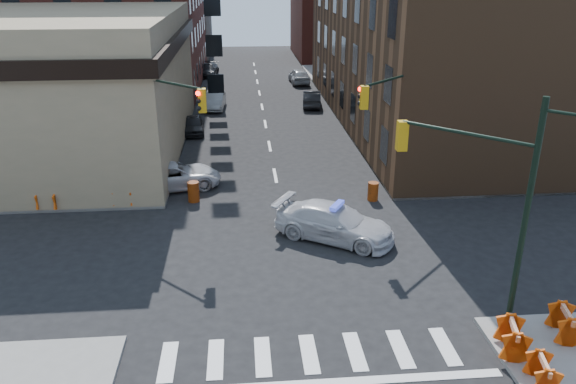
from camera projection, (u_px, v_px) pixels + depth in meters
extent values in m
plane|color=black|center=(290.00, 254.00, 24.36)|extent=(140.00, 140.00, 0.00)
cube|color=gray|center=(16.00, 99.00, 52.78)|extent=(34.00, 54.50, 0.15)
cube|color=gray|center=(488.00, 91.00, 56.48)|extent=(34.00, 54.50, 0.15)
cube|color=#978463|center=(8.00, 85.00, 36.59)|extent=(22.00, 22.00, 9.00)
cube|color=#533721|center=(430.00, 31.00, 43.62)|extent=(14.00, 34.00, 14.00)
cube|color=#5B241C|center=(354.00, 12.00, 76.91)|extent=(16.00, 16.00, 12.00)
cylinder|color=black|center=(525.00, 223.00, 17.54)|extent=(0.20, 0.20, 8.00)
cylinder|color=black|center=(507.00, 324.00, 18.93)|extent=(0.44, 0.44, 0.50)
cylinder|color=black|center=(466.00, 133.00, 17.96)|extent=(3.27, 3.27, 0.12)
cube|color=#BF8C0C|center=(402.00, 136.00, 19.49)|extent=(0.35, 0.35, 1.05)
sphere|color=#FF0C05|center=(406.00, 125.00, 19.51)|extent=(0.22, 0.22, 0.22)
sphere|color=black|center=(405.00, 134.00, 19.64)|extent=(0.22, 0.22, 0.22)
sphere|color=black|center=(405.00, 143.00, 19.76)|extent=(0.22, 0.22, 0.22)
cylinder|color=black|center=(144.00, 127.00, 28.10)|extent=(0.20, 0.20, 8.00)
cylinder|color=black|center=(151.00, 196.00, 29.50)|extent=(0.44, 0.44, 0.50)
cylinder|color=black|center=(169.00, 83.00, 25.83)|extent=(3.27, 3.27, 0.12)
cube|color=#BF8C0C|center=(202.00, 100.00, 24.67)|extent=(0.35, 0.35, 1.05)
sphere|color=#FF0C05|center=(198.00, 93.00, 24.39)|extent=(0.22, 0.22, 0.22)
sphere|color=black|center=(198.00, 101.00, 24.51)|extent=(0.22, 0.22, 0.22)
sphere|color=black|center=(199.00, 108.00, 24.63)|extent=(0.22, 0.22, 0.22)
cylinder|color=black|center=(409.00, 121.00, 29.20)|extent=(0.20, 0.20, 8.00)
cylinder|color=black|center=(404.00, 188.00, 30.59)|extent=(0.44, 0.44, 0.50)
cylinder|color=black|center=(390.00, 79.00, 26.67)|extent=(3.27, 3.27, 0.12)
cube|color=#BF8C0C|center=(364.00, 97.00, 25.26)|extent=(0.35, 0.35, 1.05)
sphere|color=#FF0C05|center=(360.00, 89.00, 25.26)|extent=(0.22, 0.22, 0.22)
sphere|color=black|center=(360.00, 96.00, 25.38)|extent=(0.22, 0.22, 0.22)
sphere|color=black|center=(360.00, 104.00, 25.50)|extent=(0.22, 0.22, 0.22)
cylinder|color=black|center=(349.00, 94.00, 48.48)|extent=(0.24, 0.24, 2.60)
sphere|color=#904815|center=(350.00, 70.00, 47.72)|extent=(3.00, 3.00, 3.00)
cylinder|color=black|center=(334.00, 77.00, 55.88)|extent=(0.24, 0.24, 2.60)
sphere|color=#904815|center=(335.00, 56.00, 55.12)|extent=(3.00, 3.00, 3.00)
imported|color=silver|center=(334.00, 223.00, 25.50)|extent=(5.91, 4.82, 1.61)
imported|color=silver|center=(174.00, 176.00, 31.46)|extent=(5.66, 3.53, 1.46)
imported|color=black|center=(193.00, 125.00, 41.99)|extent=(1.84, 3.93, 1.30)
imported|color=#93979B|center=(215.00, 100.00, 49.32)|extent=(1.86, 4.60, 1.48)
imported|color=black|center=(208.00, 70.00, 64.37)|extent=(2.62, 5.10, 1.41)
imported|color=black|center=(312.00, 98.00, 50.20)|extent=(2.05, 4.53, 1.44)
imported|color=#989BA1|center=(299.00, 76.00, 60.19)|extent=(2.10, 4.80, 1.61)
imported|color=black|center=(122.00, 165.00, 32.08)|extent=(0.82, 0.79, 1.89)
imported|color=black|center=(86.00, 189.00, 28.73)|extent=(1.07, 1.00, 1.75)
imported|color=black|center=(69.00, 175.00, 30.61)|extent=(1.13, 0.95, 1.81)
cylinder|color=#F2550B|center=(373.00, 191.00, 29.90)|extent=(0.74, 0.74, 1.00)
cylinder|color=#F2460B|center=(193.00, 192.00, 29.73)|extent=(0.74, 0.74, 1.08)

